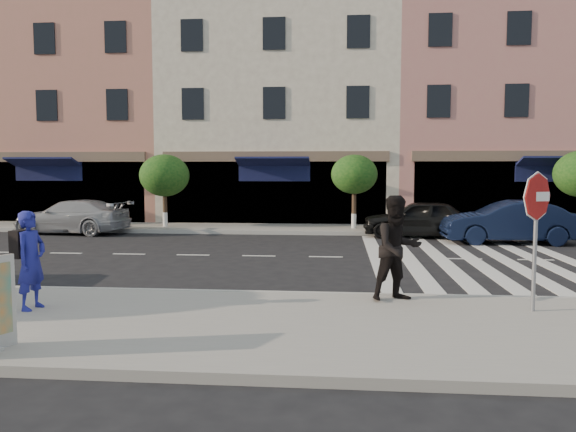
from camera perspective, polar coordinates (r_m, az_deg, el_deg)
The scene contains 14 objects.
ground at distance 12.93m, azimuth -5.52°, elevation -6.79°, with size 120.00×120.00×0.00m, color black.
sidewalk_near at distance 9.36m, azimuth -9.86°, elevation -10.89°, with size 60.00×4.50×0.15m, color gray.
sidewalk_far at distance 23.70m, azimuth -0.59°, elevation -1.30°, with size 60.00×3.00×0.15m, color gray.
building_west_mid at distance 32.63m, azimuth -19.53°, elevation 12.29°, with size 10.00×9.00×14.00m, color #BD7463.
building_centre at distance 29.73m, azimuth -0.39°, elevation 10.41°, with size 11.00×9.00×11.00m, color beige.
building_east_mid at distance 31.07m, azimuth 22.71°, elevation 11.66°, with size 13.00×9.00×13.00m, color tan.
street_tree_wb at distance 24.38m, azimuth -12.44°, elevation 4.02°, with size 2.10×2.10×3.06m.
street_tree_c at distance 23.25m, azimuth 6.75°, elevation 4.18°, with size 1.90×1.90×3.04m.
stop_sign at distance 10.40m, azimuth 23.95°, elevation 0.59°, with size 0.80×0.32×2.40m.
photographer at distance 10.75m, azimuth -24.63°, elevation -4.11°, with size 0.63×0.41×1.72m, color navy.
walker at distance 10.60m, azimuth 11.07°, elevation -3.23°, with size 0.95×0.74×1.96m, color black.
car_far_left at distance 24.12m, azimuth -21.13°, elevation -0.07°, with size 1.90×4.68×1.36m, color #A1A1A6.
car_far_mid at distance 21.84m, azimuth 13.18°, elevation -0.25°, with size 1.70×4.22×1.44m, color black.
car_far_right at distance 20.98m, azimuth 21.54°, elevation -0.58°, with size 1.58×4.54×1.50m, color black.
Camera 1 is at (2.37, -12.44, 2.59)m, focal length 35.00 mm.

